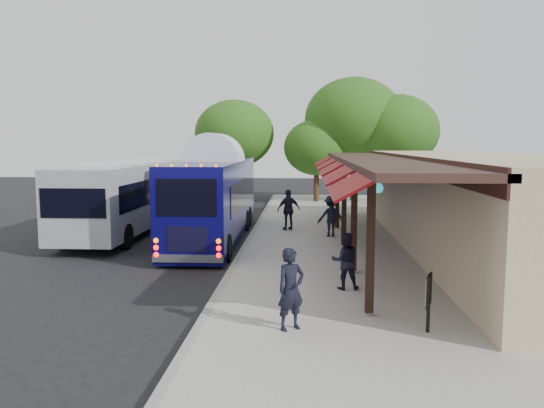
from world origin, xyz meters
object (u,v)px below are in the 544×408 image
(city_bus, at_px, (130,193))
(ped_b, at_px, (345,261))
(ped_c, at_px, (289,210))
(sign_board, at_px, (429,293))
(ped_d, at_px, (331,216))
(coach_bus, at_px, (214,194))
(ped_a, at_px, (291,289))

(city_bus, distance_m, ped_b, 13.28)
(city_bus, distance_m, ped_c, 7.28)
(city_bus, bearing_deg, ped_b, -46.75)
(ped_c, height_order, sign_board, ped_c)
(city_bus, relative_size, ped_c, 6.53)
(ped_b, distance_m, ped_d, 8.01)
(coach_bus, distance_m, sign_board, 12.74)
(ped_a, relative_size, ped_c, 0.95)
(ped_b, xyz_separation_m, sign_board, (1.46, -3.18, 0.05))
(ped_c, relative_size, ped_d, 1.07)
(ped_c, distance_m, ped_d, 2.38)
(city_bus, bearing_deg, coach_bus, -23.39)
(ped_a, xyz_separation_m, ped_c, (-0.43, 12.74, 0.05))
(coach_bus, distance_m, city_bus, 4.58)
(coach_bus, bearing_deg, sign_board, -60.80)
(coach_bus, distance_m, ped_a, 11.60)
(city_bus, bearing_deg, sign_board, -50.54)
(coach_bus, xyz_separation_m, ped_d, (4.85, 0.16, -0.89))
(coach_bus, height_order, ped_d, coach_bus)
(ped_b, bearing_deg, coach_bus, -60.75)
(ped_b, xyz_separation_m, ped_c, (-1.80, 9.57, 0.15))
(coach_bus, relative_size, ped_a, 6.42)
(ped_a, bearing_deg, coach_bus, 73.26)
(city_bus, height_order, sign_board, city_bus)
(sign_board, bearing_deg, coach_bus, 140.30)
(ped_c, bearing_deg, ped_b, 77.54)
(ped_a, distance_m, ped_b, 3.46)
(ped_b, distance_m, ped_c, 9.74)
(coach_bus, relative_size, ped_c, 6.08)
(ped_b, xyz_separation_m, ped_d, (0.00, 8.01, 0.09))
(city_bus, bearing_deg, ped_c, -0.76)
(ped_d, distance_m, sign_board, 11.28)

